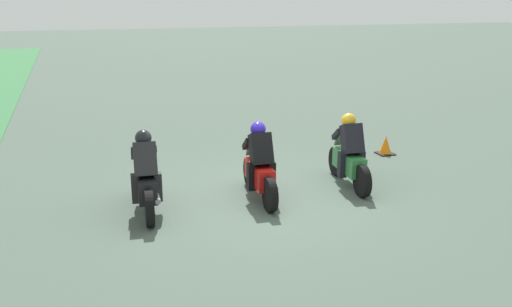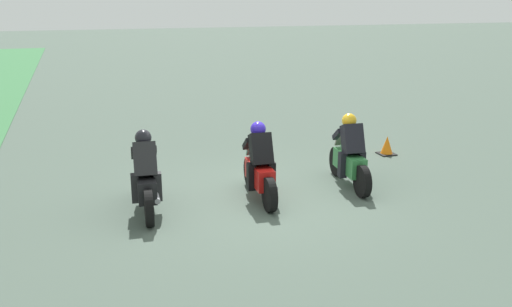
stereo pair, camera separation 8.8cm
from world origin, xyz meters
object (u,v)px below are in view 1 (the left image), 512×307
object	(u,v)px
rider_lane_a	(349,157)
rider_lane_c	(146,179)
rider_lane_b	(260,168)
traffic_cone	(386,146)

from	to	relation	value
rider_lane_a	rider_lane_c	size ratio (longest dim) A/B	1.00
rider_lane_a	rider_lane_c	world-z (taller)	same
rider_lane_b	traffic_cone	world-z (taller)	rider_lane_b
rider_lane_b	traffic_cone	size ratio (longest dim) A/B	4.43
rider_lane_c	traffic_cone	bearing A→B (deg)	-68.24
rider_lane_a	rider_lane_b	distance (m)	2.01
rider_lane_a	rider_lane_c	bearing A→B (deg)	97.50
rider_lane_b	traffic_cone	bearing A→B (deg)	-60.68
rider_lane_b	rider_lane_c	distance (m)	2.17
rider_lane_a	rider_lane_c	xyz separation A→B (m)	(-0.12, 4.18, 0.00)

